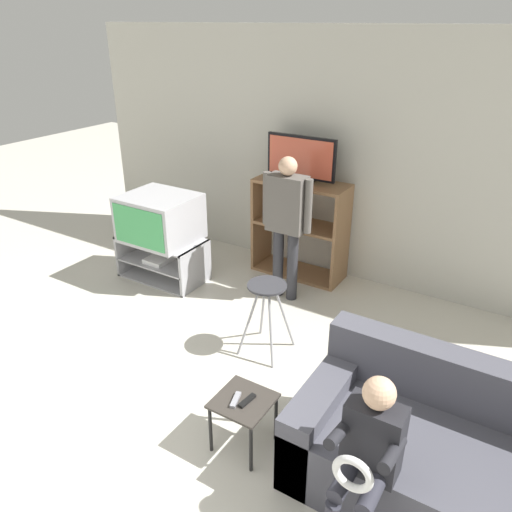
{
  "coord_description": "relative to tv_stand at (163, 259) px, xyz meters",
  "views": [
    {
      "loc": [
        2.01,
        -0.98,
        2.64
      ],
      "look_at": [
        0.08,
        2.11,
        0.9
      ],
      "focal_mm": 35.0,
      "sensor_mm": 36.0,
      "label": 1
    }
  ],
  "objects": [
    {
      "name": "remote_control_white",
      "position": [
        2.06,
        -1.61,
        0.17
      ],
      "size": [
        0.08,
        0.15,
        0.02
      ],
      "primitive_type": "cube",
      "rotation": [
        0.0,
        0.0,
        0.29
      ],
      "color": "gray",
      "rests_on": "snack_table"
    },
    {
      "name": "wall_back",
      "position": [
        1.5,
        1.18,
        1.07
      ],
      "size": [
        6.4,
        0.06,
        2.6
      ],
      "color": "beige",
      "rests_on": "ground_plane"
    },
    {
      "name": "folding_stool",
      "position": [
        1.67,
        -0.56,
        0.29
      ],
      "size": [
        0.37,
        0.4,
        0.66
      ],
      "color": "#99999E",
      "rests_on": "ground_plane"
    },
    {
      "name": "tv_stand",
      "position": [
        0.0,
        0.0,
        0.0
      ],
      "size": [
        0.95,
        0.51,
        0.47
      ],
      "color": "#A8A8AD",
      "rests_on": "ground_plane"
    },
    {
      "name": "couch",
      "position": [
        3.28,
        -1.27,
        0.05
      ],
      "size": [
        1.65,
        0.92,
        0.81
      ],
      "color": "#4C4C56",
      "rests_on": "ground_plane"
    },
    {
      "name": "snack_table",
      "position": [
        2.1,
        -1.57,
        0.1
      ],
      "size": [
        0.36,
        0.36,
        0.39
      ],
      "color": "#38332D",
      "rests_on": "ground_plane"
    },
    {
      "name": "television_flat",
      "position": [
        1.21,
        0.89,
        1.08
      ],
      "size": [
        0.77,
        0.2,
        0.48
      ],
      "color": "black",
      "rests_on": "media_shelf"
    },
    {
      "name": "person_standing_adult",
      "position": [
        1.35,
        0.35,
        0.66
      ],
      "size": [
        0.53,
        0.2,
        1.48
      ],
      "color": "#2D2D33",
      "rests_on": "ground_plane"
    },
    {
      "name": "remote_control_black",
      "position": [
        2.13,
        -1.58,
        0.17
      ],
      "size": [
        0.05,
        0.15,
        0.02
      ],
      "primitive_type": "cube",
      "rotation": [
        0.0,
        0.0,
        -0.12
      ],
      "color": "black",
      "rests_on": "snack_table"
    },
    {
      "name": "person_seated_child",
      "position": [
        3.01,
        -1.79,
        0.39
      ],
      "size": [
        0.33,
        0.43,
        1.05
      ],
      "color": "#2D2D38",
      "rests_on": "ground_plane"
    },
    {
      "name": "media_shelf",
      "position": [
        1.23,
        0.89,
        0.32
      ],
      "size": [
        1.02,
        0.42,
        1.08
      ],
      "color": "#8E6642",
      "rests_on": "ground_plane"
    },
    {
      "name": "television_main",
      "position": [
        0.02,
        -0.01,
        0.49
      ],
      "size": [
        0.75,
        0.66,
        0.49
      ],
      "color": "#B2B2B7",
      "rests_on": "tv_stand"
    }
  ]
}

